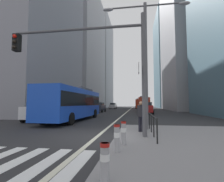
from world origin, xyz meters
The scene contains 22 objects.
ground_plane centered at (0.00, 20.00, 0.00)m, with size 160.00×160.00×0.00m, color #28282B.
crosswalk_stripes centered at (-1.00, -4.00, 0.01)m, with size 6.75×3.20×0.01m.
lane_centre_line centered at (0.00, 30.00, 0.01)m, with size 0.20×80.00×0.01m, color beige.
office_tower_left_mid centered at (-16.00, 43.09, 19.12)m, with size 11.59×24.56×38.24m, color #9E9EA3.
office_tower_left_far centered at (-16.00, 70.46, 21.49)m, with size 10.72×22.05×42.98m, color #9E9EA3.
office_tower_right_mid centered at (17.00, 39.28, 18.98)m, with size 13.21×22.34×37.96m, color #9E9EA3.
office_tower_right_far centered at (17.00, 66.33, 20.44)m, with size 12.59×21.72×40.87m, color slate.
city_bus_blue_oncoming centered at (-4.27, 7.81, 1.84)m, with size 2.83×11.09×3.40m.
sedan_white_oncoming centered at (-7.17, 6.78, 0.99)m, with size 2.08×4.32×1.94m.
city_bus_red_receding centered at (3.67, 33.73, 1.84)m, with size 2.72×10.87×3.40m.
city_bus_red_distant centered at (2.85, 50.40, 1.84)m, with size 2.77×11.08×3.40m.
car_oncoming_mid centered at (-5.73, 45.88, 0.99)m, with size 2.16×4.36×1.94m.
car_receding_near centered at (3.48, 23.64, 0.99)m, with size 2.10×4.04×1.94m.
car_receding_far centered at (3.66, 19.92, 0.99)m, with size 2.07×4.16×1.94m.
car_oncoming_far centered at (-5.48, 24.63, 0.99)m, with size 2.08×4.45×1.94m.
traffic_signal_gantry centered at (-0.03, -0.36, 4.16)m, with size 7.12×0.65×6.00m.
street_lamp_post centered at (2.63, 2.03, 5.28)m, with size 5.50×0.32×8.00m.
bollard_front centered at (1.38, -5.00, 0.57)m, with size 0.20×0.20×0.75m.
bollard_left centered at (1.39, -3.00, 0.64)m, with size 0.20×0.20×0.88m.
bollard_right centered at (1.52, -1.96, 0.63)m, with size 0.20×0.20×0.87m.
pedestrian_railing centered at (2.80, 0.28, 0.87)m, with size 0.06×3.97×0.98m.
pedestrian_waiting centered at (2.26, 1.06, 1.08)m, with size 0.42×0.31×1.67m.
Camera 1 is at (2.03, -8.37, 1.69)m, focal length 26.65 mm.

